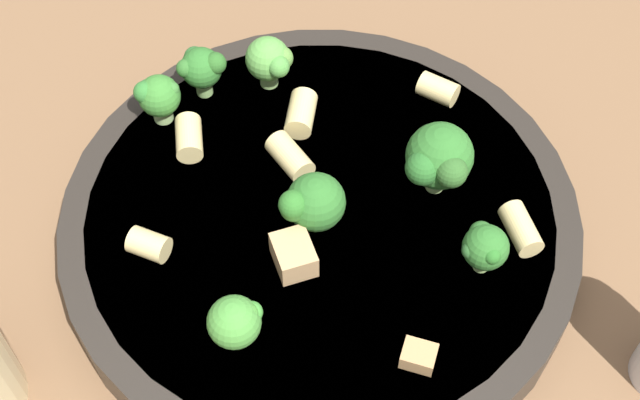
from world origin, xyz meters
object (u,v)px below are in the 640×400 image
object	(u,v)px
rigatoni_1	(289,157)
broccoli_floret_0	(312,203)
broccoli_floret_2	(439,159)
broccoli_floret_6	(158,96)
broccoli_floret_5	(485,247)
chicken_chunk_0	(294,255)
pasta_bowl	(320,223)
rigatoni_3	(189,138)
rigatoni_4	(521,229)
chicken_chunk_1	(419,356)
rigatoni_2	(149,245)
rigatoni_0	(301,113)
broccoli_floret_4	(201,67)
broccoli_floret_3	(270,60)
rigatoni_5	(438,89)
broccoli_floret_1	(236,322)

from	to	relation	value
rigatoni_1	broccoli_floret_0	bearing A→B (deg)	-9.51
broccoli_floret_2	broccoli_floret_6	bearing A→B (deg)	-136.83
broccoli_floret_5	chicken_chunk_0	size ratio (longest dim) A/B	1.27
broccoli_floret_0	pasta_bowl	bearing A→B (deg)	125.85
broccoli_floret_2	rigatoni_3	world-z (taller)	broccoli_floret_2
rigatoni_1	rigatoni_4	size ratio (longest dim) A/B	1.03
chicken_chunk_1	rigatoni_2	bearing A→B (deg)	-142.44
broccoli_floret_5	rigatoni_1	world-z (taller)	broccoli_floret_5
pasta_bowl	rigatoni_1	xyz separation A→B (m)	(-0.04, -0.00, 0.02)
rigatoni_0	rigatoni_3	distance (m)	0.07
broccoli_floret_6	pasta_bowl	bearing A→B (deg)	26.19
broccoli_floret_4	rigatoni_2	distance (m)	0.12
broccoli_floret_3	rigatoni_1	distance (m)	0.07
broccoli_floret_0	broccoli_floret_5	size ratio (longest dim) A/B	1.21
broccoli_floret_2	broccoli_floret_4	world-z (taller)	broccoli_floret_2
broccoli_floret_4	rigatoni_3	xyz separation A→B (m)	(0.04, -0.02, -0.01)
rigatoni_0	rigatoni_1	xyz separation A→B (m)	(0.03, -0.02, -0.00)
rigatoni_2	chicken_chunk_1	xyz separation A→B (m)	(0.12, 0.09, -0.00)
broccoli_floret_6	chicken_chunk_0	size ratio (longest dim) A/B	1.31
broccoli_floret_3	rigatoni_0	bearing A→B (deg)	2.91
broccoli_floret_4	broccoli_floret_6	size ratio (longest dim) A/B	1.05
pasta_bowl	rigatoni_4	bearing A→B (deg)	52.92
broccoli_floret_0	rigatoni_3	xyz separation A→B (m)	(-0.08, -0.04, -0.01)
broccoli_floret_0	broccoli_floret_2	size ratio (longest dim) A/B	0.81
rigatoni_1	rigatoni_5	xyz separation A→B (m)	(-0.00, 0.10, -0.00)
rigatoni_2	rigatoni_3	xyz separation A→B (m)	(-0.06, 0.05, 0.00)
rigatoni_5	pasta_bowl	bearing A→B (deg)	-68.25
broccoli_floret_2	rigatoni_1	xyz separation A→B (m)	(-0.05, -0.06, -0.02)
rigatoni_3	chicken_chunk_1	xyz separation A→B (m)	(0.18, 0.05, -0.00)
broccoli_floret_0	chicken_chunk_0	distance (m)	0.03
broccoli_floret_6	broccoli_floret_0	bearing A→B (deg)	21.57
pasta_bowl	broccoli_floret_4	size ratio (longest dim) A/B	8.56
rigatoni_0	chicken_chunk_0	distance (m)	0.10
broccoli_floret_1	rigatoni_5	distance (m)	0.20
broccoli_floret_1	rigatoni_2	distance (m)	0.07
pasta_bowl	rigatoni_5	size ratio (longest dim) A/B	12.55
broccoli_floret_6	rigatoni_0	distance (m)	0.08
rigatoni_5	rigatoni_2	bearing A→B (deg)	-83.47
broccoli_floret_5	broccoli_floret_6	size ratio (longest dim) A/B	0.97
broccoli_floret_6	chicken_chunk_1	xyz separation A→B (m)	(0.21, 0.05, -0.01)
rigatoni_3	rigatoni_4	world-z (taller)	same
rigatoni_2	rigatoni_3	size ratio (longest dim) A/B	0.76
rigatoni_2	rigatoni_5	world-z (taller)	same
pasta_bowl	broccoli_floret_6	xyz separation A→B (m)	(-0.10, -0.05, 0.03)
pasta_bowl	broccoli_floret_3	size ratio (longest dim) A/B	8.32
pasta_bowl	broccoli_floret_2	bearing A→B (deg)	74.36
broccoli_floret_2	chicken_chunk_0	distance (m)	0.09
pasta_bowl	rigatoni_5	bearing A→B (deg)	111.75
broccoli_floret_1	rigatoni_1	size ratio (longest dim) A/B	1.12
broccoli_floret_0	broccoli_floret_2	bearing A→B (deg)	80.40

